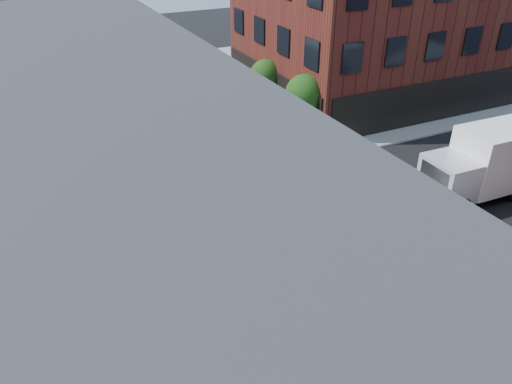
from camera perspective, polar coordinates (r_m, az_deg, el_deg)
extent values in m
plane|color=black|center=(25.98, 2.21, -4.73)|extent=(120.00, 120.00, 0.00)
cube|color=gray|center=(52.61, 12.06, 13.24)|extent=(30.00, 30.00, 0.15)
cube|color=#4B1712|center=(47.17, 16.13, 18.28)|extent=(25.00, 16.00, 12.00)
cylinder|color=black|center=(36.50, 5.35, 7.56)|extent=(0.18, 0.18, 1.47)
cylinder|color=black|center=(36.23, 5.40, 8.63)|extent=(0.12, 0.12, 1.47)
sphere|color=#17370F|center=(35.65, 5.53, 11.14)|extent=(2.69, 2.69, 2.69)
sphere|color=#17370F|center=(35.87, 5.92, 10.32)|extent=(1.85, 1.85, 1.85)
cylinder|color=black|center=(41.41, 1.05, 10.37)|extent=(0.18, 0.18, 1.33)
cylinder|color=black|center=(41.19, 1.06, 11.24)|extent=(0.12, 0.12, 1.33)
sphere|color=#17370F|center=(40.72, 1.08, 13.26)|extent=(2.43, 2.43, 2.43)
sphere|color=#17370F|center=(40.89, 1.46, 12.61)|extent=(1.67, 1.67, 1.67)
cylinder|color=black|center=(17.64, -7.25, -15.55)|extent=(0.12, 0.12, 4.60)
cylinder|color=black|center=(19.12, -6.84, -19.74)|extent=(0.28, 0.28, 0.30)
cube|color=#053819|center=(17.16, -5.66, -13.05)|extent=(1.10, 0.03, 0.22)
cube|color=#053819|center=(17.27, -8.11, -11.80)|extent=(0.03, 1.10, 0.22)
imported|color=black|center=(16.68, -6.57, -11.15)|extent=(0.22, 0.18, 1.10)
imported|color=black|center=(16.77, -8.34, -11.04)|extent=(0.18, 0.22, 1.10)
cube|color=white|center=(32.17, 27.00, 3.92)|extent=(6.67, 3.07, 3.51)
cube|color=maroon|center=(32.99, 25.20, 4.98)|extent=(2.49, 0.13, 0.79)
cube|color=silver|center=(29.40, 21.21, 1.53)|extent=(2.36, 2.80, 2.27)
cube|color=black|center=(28.52, 19.78, 1.82)|extent=(0.19, 2.16, 1.02)
cube|color=black|center=(31.95, 24.66, 0.64)|extent=(9.10, 1.46, 0.28)
cylinder|color=black|center=(29.27, 22.33, -1.55)|extent=(1.15, 0.44, 1.13)
cylinder|color=black|center=(30.67, 19.33, 0.57)|extent=(1.15, 0.44, 1.13)
cylinder|color=black|center=(33.41, 24.57, 1.95)|extent=(1.15, 0.44, 1.13)
cube|color=#FF3F0B|center=(20.24, -4.85, -17.12)|extent=(0.43, 0.43, 0.04)
cone|color=#FF3F0B|center=(19.98, -4.89, -16.42)|extent=(0.41, 0.41, 0.76)
cylinder|color=white|center=(19.90, -4.91, -16.21)|extent=(0.29, 0.29, 0.09)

